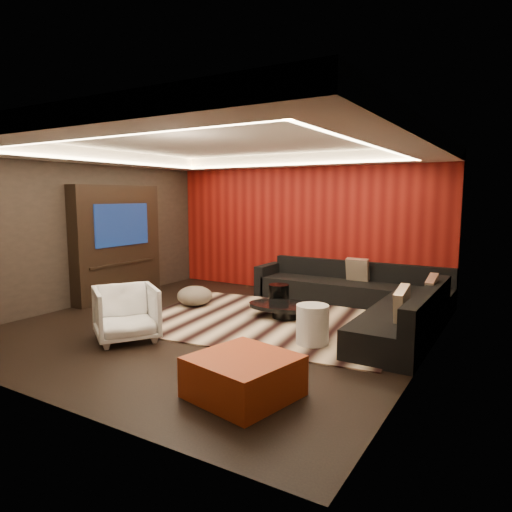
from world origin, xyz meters
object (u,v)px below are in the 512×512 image
Objects in this scene: drum_stool at (279,296)px; orange_ottoman at (243,376)px; white_side_table at (312,325)px; armchair at (126,313)px; sectional_sofa at (367,299)px; coffee_table at (287,311)px.

orange_ottoman is at bearing -67.62° from drum_stool.
orange_ottoman is at bearing -88.20° from white_side_table.
armchair is at bearing -153.68° from white_side_table.
sectional_sofa is at bearing -4.83° from armchair.
drum_stool is 1.52m from sectional_sofa.
white_side_table is at bearing 91.80° from orange_ottoman.
white_side_table is (0.91, -1.01, 0.15)m from coffee_table.
coffee_table is 2.58m from armchair.
white_side_table is at bearing -48.73° from drum_stool.
orange_ottoman is (0.06, -1.82, -0.07)m from white_side_table.
drum_stool is 0.51× the size of armchair.
coffee_table is 3.02× the size of drum_stool.
sectional_sofa is (0.15, 1.92, -0.01)m from white_side_table.
armchair is at bearing -128.75° from sectional_sofa.
coffee_table is 0.35× the size of sectional_sofa.
sectional_sofa is (0.09, 3.75, 0.06)m from orange_ottoman.
armchair reaches higher than coffee_table.
drum_stool is at bearing -163.34° from sectional_sofa.
coffee_table is 1.54× the size of armchair.
drum_stool is 0.46× the size of orange_ottoman.
sectional_sofa reaches higher than orange_ottoman.
armchair is at bearing -110.86° from drum_stool.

